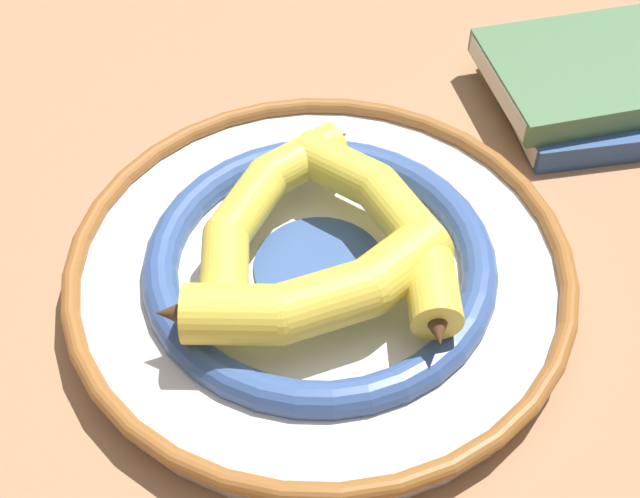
% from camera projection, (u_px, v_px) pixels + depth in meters
% --- Properties ---
extents(ground_plane, '(2.80, 2.80, 0.00)m').
position_uv_depth(ground_plane, '(295.00, 270.00, 0.66)').
color(ground_plane, '#A87A56').
extents(decorative_bowl, '(0.36, 0.36, 0.04)m').
position_uv_depth(decorative_bowl, '(320.00, 269.00, 0.63)').
color(decorative_bowl, white).
rests_on(decorative_bowl, ground_plane).
extents(banana_a, '(0.16, 0.16, 0.03)m').
position_uv_depth(banana_a, '(392.00, 223.00, 0.61)').
color(banana_a, yellow).
rests_on(banana_a, decorative_bowl).
extents(banana_b, '(0.20, 0.08, 0.03)m').
position_uv_depth(banana_b, '(261.00, 206.00, 0.63)').
color(banana_b, yellow).
rests_on(banana_b, decorative_bowl).
extents(banana_c, '(0.14, 0.17, 0.04)m').
position_uv_depth(banana_c, '(315.00, 295.00, 0.57)').
color(banana_c, yellow).
rests_on(banana_c, decorative_bowl).
extents(book_stack, '(0.22, 0.24, 0.05)m').
position_uv_depth(book_stack, '(598.00, 82.00, 0.77)').
color(book_stack, '#2D4C84').
rests_on(book_stack, ground_plane).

